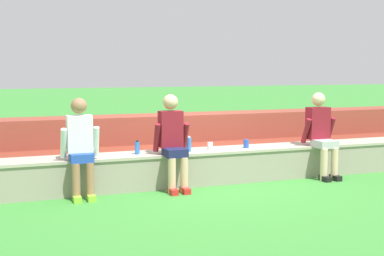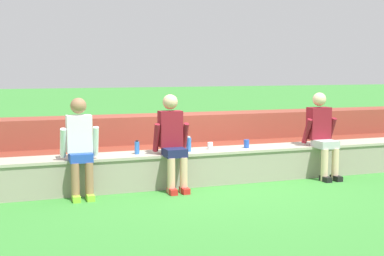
% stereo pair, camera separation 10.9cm
% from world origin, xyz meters
% --- Properties ---
extents(ground_plane, '(80.00, 80.00, 0.00)m').
position_xyz_m(ground_plane, '(0.00, 0.00, 0.00)').
color(ground_plane, '#388433').
extents(stone_seating_wall, '(8.03, 0.59, 0.51)m').
position_xyz_m(stone_seating_wall, '(0.00, 0.28, 0.27)').
color(stone_seating_wall, gray).
rests_on(stone_seating_wall, ground).
extents(brick_bleachers, '(10.30, 1.41, 0.94)m').
position_xyz_m(brick_bleachers, '(0.00, 1.49, 0.39)').
color(brick_bleachers, maroon).
rests_on(brick_bleachers, ground).
extents(person_far_left, '(0.51, 0.48, 1.35)m').
position_xyz_m(person_far_left, '(-2.02, -0.02, 0.73)').
color(person_far_left, '#996B4C').
rests_on(person_far_left, ground).
extents(person_left_of_center, '(0.51, 0.60, 1.37)m').
position_xyz_m(person_left_of_center, '(-0.71, 0.01, 0.74)').
color(person_left_of_center, '#DBAD89').
rests_on(person_left_of_center, ground).
extents(person_center, '(0.53, 0.60, 1.36)m').
position_xyz_m(person_center, '(1.79, 0.00, 0.73)').
color(person_center, beige).
rests_on(person_center, ground).
extents(water_bottle_mid_left, '(0.07, 0.07, 0.20)m').
position_xyz_m(water_bottle_mid_left, '(-1.18, 0.24, 0.60)').
color(water_bottle_mid_left, blue).
rests_on(water_bottle_mid_left, stone_seating_wall).
extents(water_bottle_center_gap, '(0.07, 0.07, 0.23)m').
position_xyz_m(water_bottle_center_gap, '(-0.39, 0.22, 0.62)').
color(water_bottle_center_gap, blue).
rests_on(water_bottle_center_gap, stone_seating_wall).
extents(plastic_cup_middle, '(0.08, 0.08, 0.11)m').
position_xyz_m(plastic_cup_middle, '(-0.01, 0.30, 0.56)').
color(plastic_cup_middle, white).
rests_on(plastic_cup_middle, stone_seating_wall).
extents(plastic_cup_right_end, '(0.08, 0.08, 0.13)m').
position_xyz_m(plastic_cup_right_end, '(0.58, 0.25, 0.57)').
color(plastic_cup_right_end, blue).
rests_on(plastic_cup_right_end, stone_seating_wall).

